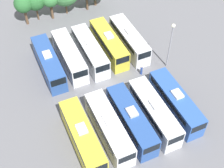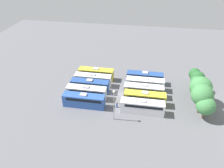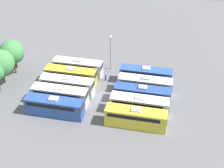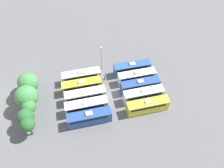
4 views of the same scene
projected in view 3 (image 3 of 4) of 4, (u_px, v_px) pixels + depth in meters
name	position (u px, v px, depth m)	size (l,w,h in m)	color
ground_plane	(103.00, 97.00, 61.12)	(122.82, 122.82, 0.00)	slate
bus_0	(136.00, 117.00, 53.28)	(2.61, 10.61, 3.73)	gold
bus_1	(139.00, 105.00, 56.14)	(2.61, 10.61, 3.73)	silver
bus_2	(142.00, 95.00, 58.70)	(2.61, 10.61, 3.73)	#284C93
bus_3	(145.00, 85.00, 61.37)	(2.61, 10.61, 3.73)	silver
bus_4	(146.00, 75.00, 64.27)	(2.61, 10.61, 3.73)	#2D56A8
bus_5	(54.00, 106.00, 55.81)	(2.61, 10.61, 3.73)	#284C93
bus_6	(60.00, 95.00, 58.61)	(2.61, 10.61, 3.73)	silver
bus_7	(67.00, 85.00, 61.31)	(2.61, 10.61, 3.73)	silver
bus_8	(71.00, 75.00, 64.19)	(2.61, 10.61, 3.73)	gold
bus_9	(78.00, 67.00, 66.96)	(2.61, 10.61, 3.73)	white
worker_person	(106.00, 77.00, 65.68)	(0.36, 0.36, 1.62)	navy
light_pole	(111.00, 47.00, 66.65)	(0.60, 0.60, 8.25)	gray
tree_3	(1.00, 63.00, 62.62)	(5.54, 5.54, 7.57)	brown
tree_4	(12.00, 52.00, 65.57)	(5.21, 5.21, 7.85)	brown
tree_5	(14.00, 53.00, 68.16)	(4.46, 4.46, 5.97)	brown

